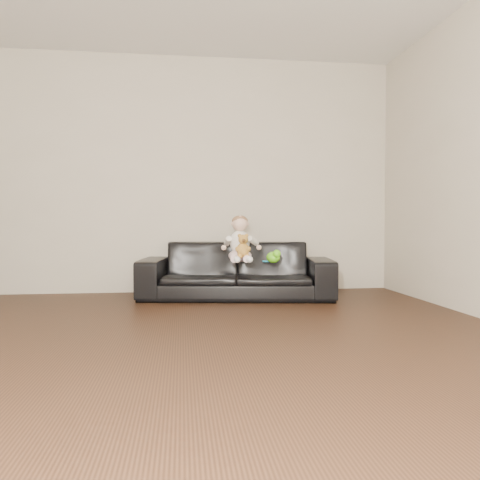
{
  "coord_description": "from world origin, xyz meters",
  "views": [
    {
      "loc": [
        0.14,
        -2.48,
        0.76
      ],
      "look_at": [
        0.71,
        2.16,
        0.59
      ],
      "focal_mm": 35.0,
      "sensor_mm": 36.0,
      "label": 1
    }
  ],
  "objects": [
    {
      "name": "floor",
      "position": [
        0.0,
        0.0,
        0.0
      ],
      "size": [
        5.5,
        5.5,
        0.0
      ],
      "primitive_type": "plane",
      "color": "#321D11",
      "rests_on": "ground"
    },
    {
      "name": "wall_back",
      "position": [
        0.0,
        2.75,
        1.3
      ],
      "size": [
        5.0,
        0.0,
        5.0
      ],
      "primitive_type": "plane",
      "rotation": [
        1.57,
        0.0,
        0.0
      ],
      "color": "#BEB49F",
      "rests_on": "ground"
    },
    {
      "name": "sofa",
      "position": [
        0.69,
        2.25,
        0.28
      ],
      "size": [
        2.03,
        1.02,
        0.57
      ],
      "primitive_type": "imported",
      "rotation": [
        0.0,
        0.0,
        -0.14
      ],
      "color": "black",
      "rests_on": "floor"
    },
    {
      "name": "baby",
      "position": [
        0.71,
        2.14,
        0.58
      ],
      "size": [
        0.35,
        0.42,
        0.47
      ],
      "rotation": [
        0.0,
        0.0,
        -0.28
      ],
      "color": "silver",
      "rests_on": "sofa"
    },
    {
      "name": "teddy_bear",
      "position": [
        0.72,
        2.0,
        0.54
      ],
      "size": [
        0.14,
        0.14,
        0.23
      ],
      "rotation": [
        0.0,
        0.0,
        -0.19
      ],
      "color": "#AE7D31",
      "rests_on": "sofa"
    },
    {
      "name": "toy_green",
      "position": [
        1.02,
        1.99,
        0.43
      ],
      "size": [
        0.16,
        0.18,
        0.11
      ],
      "primitive_type": "ellipsoid",
      "rotation": [
        0.0,
        0.0,
        0.17
      ],
      "color": "#65E21A",
      "rests_on": "sofa"
    },
    {
      "name": "toy_rattle",
      "position": [
        1.04,
        2.07,
        0.41
      ],
      "size": [
        0.08,
        0.08,
        0.07
      ],
      "primitive_type": "sphere",
      "rotation": [
        0.0,
        0.0,
        -0.1
      ],
      "color": "red",
      "rests_on": "sofa"
    },
    {
      "name": "toy_blue_disc",
      "position": [
        0.98,
        2.14,
        0.38
      ],
      "size": [
        0.1,
        0.1,
        0.01
      ],
      "primitive_type": "cylinder",
      "rotation": [
        0.0,
        0.0,
        0.21
      ],
      "color": "#1BA4DB",
      "rests_on": "sofa"
    }
  ]
}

